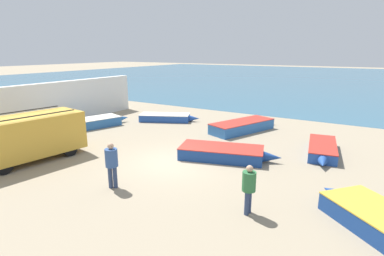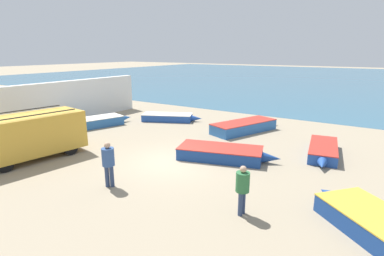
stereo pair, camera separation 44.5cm
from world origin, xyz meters
name	(u,v)px [view 2 (the right image)]	position (x,y,z in m)	size (l,w,h in m)	color
ground_plane	(172,162)	(0.00, 0.00, 0.00)	(200.00, 200.00, 0.00)	gray
sea_water	(338,78)	(0.00, 52.00, 0.00)	(120.00, 80.00, 0.01)	#33607A
harbor_wall	(47,105)	(-11.05, 1.00, 1.45)	(0.50, 15.47, 2.89)	silver
parked_van	(29,135)	(-5.84, -3.19, 1.15)	(2.66, 4.97, 2.21)	gold
fishing_rowboat_0	(223,153)	(1.75, 1.64, 0.28)	(4.79, 2.68, 0.57)	navy
fishing_rowboat_1	(246,126)	(0.67, 6.90, 0.33)	(3.05, 5.35, 0.65)	#2D66AD
fishing_rowboat_2	(323,151)	(5.62, 4.65, 0.26)	(1.76, 4.26, 0.52)	#234CA3
fishing_rowboat_3	(93,122)	(-8.33, 2.44, 0.30)	(2.64, 5.14, 0.61)	#2D66AD
fishing_rowboat_4	(377,224)	(8.04, -1.40, 0.29)	(3.78, 3.52, 0.58)	navy
fishing_rowboat_5	(169,117)	(-5.17, 6.63, 0.26)	(4.27, 2.72, 0.51)	#234CA3
fisherman_0	(108,160)	(-0.42, -3.30, 1.03)	(0.45, 0.45, 1.73)	navy
fisherman_1	(243,186)	(4.50, -2.46, 0.96)	(0.42, 0.42, 1.60)	navy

